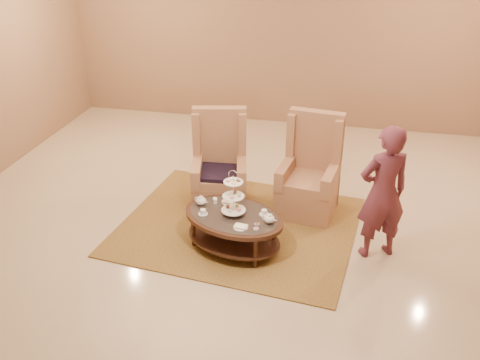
% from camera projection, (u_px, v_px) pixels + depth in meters
% --- Properties ---
extents(ground, '(8.00, 8.00, 0.00)m').
position_uv_depth(ground, '(248.00, 239.00, 6.46)').
color(ground, '#C6B393').
rests_on(ground, ground).
extents(ceiling, '(8.00, 8.00, 0.02)m').
position_uv_depth(ceiling, '(248.00, 239.00, 6.46)').
color(ceiling, silver).
rests_on(ceiling, ground).
extents(wall_back, '(8.00, 0.04, 3.50)m').
position_uv_depth(wall_back, '(295.00, 26.00, 9.13)').
color(wall_back, '#916C4F').
rests_on(wall_back, ground).
extents(rug, '(3.10, 2.68, 0.02)m').
position_uv_depth(rug, '(238.00, 226.00, 6.72)').
color(rug, olive).
rests_on(rug, ground).
extents(tea_table, '(1.42, 1.20, 1.02)m').
position_uv_depth(tea_table, '(234.00, 221.00, 6.14)').
color(tea_table, black).
rests_on(tea_table, ground).
extents(armchair_left, '(0.83, 0.85, 1.29)m').
position_uv_depth(armchair_left, '(220.00, 174.00, 7.04)').
color(armchair_left, '#A16E4C').
rests_on(armchair_left, ground).
extents(armchair_right, '(0.80, 0.82, 1.31)m').
position_uv_depth(armchair_right, '(310.00, 180.00, 6.91)').
color(armchair_right, '#A16E4C').
rests_on(armchair_right, ground).
extents(person, '(0.69, 0.59, 1.59)m').
position_uv_depth(person, '(383.00, 193.00, 5.84)').
color(person, '#5A2634').
rests_on(person, ground).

